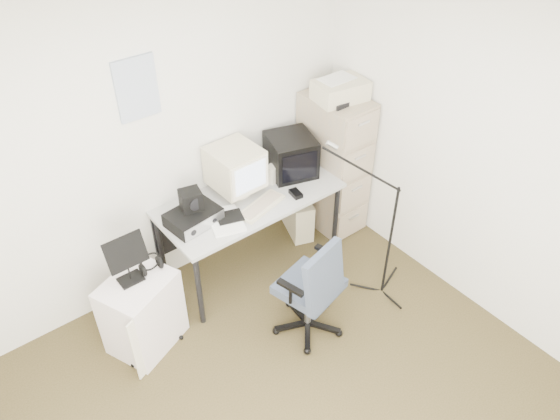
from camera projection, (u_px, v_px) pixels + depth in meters
ceiling at (320, 71)px, 2.11m from camera, size 3.60×3.60×0.01m
wall_back at (149, 150)px, 3.99m from camera, size 3.60×0.02×2.50m
wall_right at (508, 174)px, 3.76m from camera, size 0.02×3.60×2.50m
wall_calendar at (137, 89)px, 3.67m from camera, size 0.30×0.02×0.44m
filing_cabinet at (333, 164)px, 4.94m from camera, size 0.40×0.60×1.30m
printer at (340, 90)px, 4.47m from camera, size 0.46×0.35×0.16m
desk at (251, 232)px, 4.63m from camera, size 1.50×0.70×0.73m
crt_monitor at (235, 171)px, 4.34m from camera, size 0.38×0.40×0.40m
crt_tv at (291, 155)px, 4.60m from camera, size 0.47×0.48×0.34m
desk_speaker at (272, 174)px, 4.53m from camera, size 0.10×0.10×0.15m
keyboard at (261, 206)px, 4.30m from camera, size 0.46×0.26×0.02m
mouse at (296, 194)px, 4.42m from camera, size 0.09×0.13×0.04m
radio_receiver at (193, 217)px, 4.12m from camera, size 0.42×0.32×0.11m
radio_speaker at (191, 200)px, 4.07m from camera, size 0.18×0.18×0.15m
papers at (226, 220)px, 4.16m from camera, size 0.33×0.39×0.02m
pc_tower at (298, 215)px, 5.09m from camera, size 0.31×0.45×0.38m
office_chair at (309, 284)px, 4.00m from camera, size 0.66×0.66×0.95m
side_cart at (142, 313)px, 4.00m from camera, size 0.62×0.56×0.62m
music_stand at (126, 259)px, 3.70m from camera, size 0.30×0.19×0.41m
headphones at (151, 265)px, 3.87m from camera, size 0.19×0.19×0.03m
mic_stand at (392, 227)px, 4.17m from camera, size 0.03×0.03×1.40m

